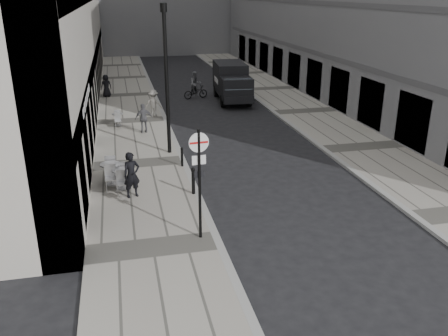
% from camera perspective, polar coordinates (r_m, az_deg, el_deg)
% --- Properties ---
extents(ground, '(120.00, 120.00, 0.00)m').
position_cam_1_polar(ground, '(12.74, 1.85, -14.89)').
color(ground, black).
rests_on(ground, ground).
extents(sidewalk, '(4.00, 60.00, 0.12)m').
position_cam_1_polar(sidewalk, '(28.98, -11.03, 5.54)').
color(sidewalk, gray).
rests_on(sidewalk, ground).
extents(far_sidewalk, '(4.00, 60.00, 0.12)m').
position_cam_1_polar(far_sidewalk, '(31.24, 9.67, 6.71)').
color(far_sidewalk, gray).
rests_on(far_sidewalk, ground).
extents(walking_man, '(0.74, 0.60, 1.74)m').
position_cam_1_polar(walking_man, '(17.87, -11.05, -0.82)').
color(walking_man, black).
rests_on(walking_man, sidewalk).
extents(sign_post, '(0.60, 0.12, 3.52)m').
position_cam_1_polar(sign_post, '(14.13, -2.99, -0.24)').
color(sign_post, black).
rests_on(sign_post, sidewalk).
extents(lamppost, '(0.30, 0.30, 6.77)m').
position_cam_1_polar(lamppost, '(21.97, -6.95, 11.25)').
color(lamppost, black).
rests_on(lamppost, sidewalk).
extents(bollard_near, '(0.11, 0.11, 0.81)m').
position_cam_1_polar(bollard_near, '(20.86, -5.07, 1.28)').
color(bollard_near, black).
rests_on(bollard_near, sidewalk).
extents(bollard_far, '(0.13, 0.13, 0.99)m').
position_cam_1_polar(bollard_far, '(17.97, -3.71, -1.63)').
color(bollard_far, black).
rests_on(bollard_far, sidewalk).
extents(panel_van, '(2.45, 5.66, 2.60)m').
position_cam_1_polar(panel_van, '(33.92, 0.91, 10.51)').
color(panel_van, black).
rests_on(panel_van, ground).
extents(cyclist, '(1.92, 1.06, 1.96)m').
position_cam_1_polar(cyclist, '(34.85, -3.45, 9.58)').
color(cyclist, black).
rests_on(cyclist, ground).
extents(pedestrian_a, '(0.98, 0.52, 1.60)m').
position_cam_1_polar(pedestrian_a, '(26.08, -9.63, 5.92)').
color(pedestrian_a, '#5C5C61').
rests_on(pedestrian_a, sidewalk).
extents(pedestrian_b, '(1.23, 1.05, 1.65)m').
position_cam_1_polar(pedestrian_b, '(29.44, -8.46, 7.71)').
color(pedestrian_b, '#A29D95').
rests_on(pedestrian_b, sidewalk).
extents(pedestrian_c, '(0.90, 0.73, 1.60)m').
position_cam_1_polar(pedestrian_c, '(35.85, -13.99, 9.58)').
color(pedestrian_c, black).
rests_on(pedestrian_c, sidewalk).
extents(cafe_table_near, '(0.73, 1.64, 0.94)m').
position_cam_1_polar(cafe_table_near, '(18.81, -12.24, -1.10)').
color(cafe_table_near, '#A2A2A4').
rests_on(cafe_table_near, sidewalk).
extents(cafe_table_mid, '(0.80, 1.80, 1.03)m').
position_cam_1_polar(cafe_table_mid, '(19.30, -13.47, -0.49)').
color(cafe_table_mid, '#B4B4B6').
rests_on(cafe_table_mid, sidewalk).
extents(cafe_table_far, '(0.64, 1.45, 0.83)m').
position_cam_1_polar(cafe_table_far, '(27.84, -12.66, 5.82)').
color(cafe_table_far, '#B2B2B4').
rests_on(cafe_table_far, sidewalk).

